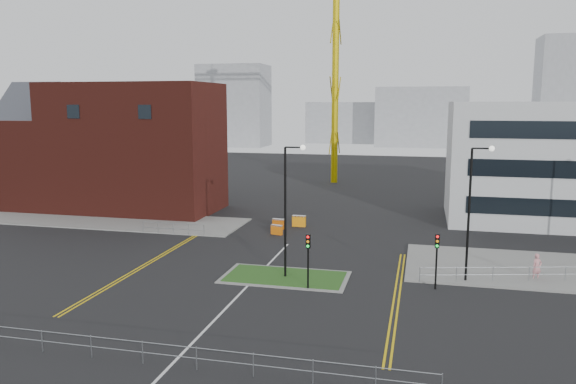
# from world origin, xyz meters

# --- Properties ---
(ground) EXTENTS (200.00, 200.00, 0.00)m
(ground) POSITION_xyz_m (0.00, 0.00, 0.00)
(ground) COLOR black
(ground) RESTS_ON ground
(pavement_left) EXTENTS (28.00, 8.00, 0.12)m
(pavement_left) POSITION_xyz_m (-20.00, 22.00, 0.06)
(pavement_left) COLOR slate
(pavement_left) RESTS_ON ground
(island_kerb) EXTENTS (8.60, 4.60, 0.08)m
(island_kerb) POSITION_xyz_m (2.00, 8.00, 0.04)
(island_kerb) COLOR slate
(island_kerb) RESTS_ON ground
(grass_island) EXTENTS (8.00, 4.00, 0.12)m
(grass_island) POSITION_xyz_m (2.00, 8.00, 0.06)
(grass_island) COLOR #264F1A
(grass_island) RESTS_ON ground
(brick_building) EXTENTS (24.20, 10.07, 14.24)m
(brick_building) POSITION_xyz_m (-22.97, 28.00, 6.85)
(brick_building) COLOR #4F1A13
(brick_building) RESTS_ON ground
(streetlamp_island) EXTENTS (1.46, 0.36, 9.18)m
(streetlamp_island) POSITION_xyz_m (2.22, 8.00, 5.41)
(streetlamp_island) COLOR black
(streetlamp_island) RESTS_ON ground
(streetlamp_right_near) EXTENTS (1.46, 0.36, 9.18)m
(streetlamp_right_near) POSITION_xyz_m (14.22, 10.00, 5.41)
(streetlamp_right_near) COLOR black
(streetlamp_right_near) RESTS_ON ground
(traffic_light_island) EXTENTS (0.28, 0.33, 3.65)m
(traffic_light_island) POSITION_xyz_m (4.00, 5.98, 2.57)
(traffic_light_island) COLOR black
(traffic_light_island) RESTS_ON ground
(traffic_light_right) EXTENTS (0.28, 0.33, 3.65)m
(traffic_light_right) POSITION_xyz_m (12.00, 7.98, 2.57)
(traffic_light_right) COLOR black
(traffic_light_right) RESTS_ON ground
(railing_front) EXTENTS (24.05, 0.05, 1.10)m
(railing_front) POSITION_xyz_m (0.00, -6.00, 0.78)
(railing_front) COLOR gray
(railing_front) RESTS_ON ground
(railing_left) EXTENTS (6.05, 0.05, 1.10)m
(railing_left) POSITION_xyz_m (-11.00, 18.00, 0.74)
(railing_left) COLOR gray
(railing_left) RESTS_ON ground
(railing_right) EXTENTS (19.05, 5.05, 1.10)m
(railing_right) POSITION_xyz_m (20.50, 11.50, 0.78)
(railing_right) COLOR gray
(railing_right) RESTS_ON ground
(centre_line) EXTENTS (0.15, 30.00, 0.01)m
(centre_line) POSITION_xyz_m (0.00, 2.00, 0.01)
(centre_line) COLOR silver
(centre_line) RESTS_ON ground
(yellow_left_a) EXTENTS (0.12, 24.00, 0.01)m
(yellow_left_a) POSITION_xyz_m (-9.00, 10.00, 0.01)
(yellow_left_a) COLOR gold
(yellow_left_a) RESTS_ON ground
(yellow_left_b) EXTENTS (0.12, 24.00, 0.01)m
(yellow_left_b) POSITION_xyz_m (-8.70, 10.00, 0.01)
(yellow_left_b) COLOR gold
(yellow_left_b) RESTS_ON ground
(yellow_right_a) EXTENTS (0.12, 20.00, 0.01)m
(yellow_right_a) POSITION_xyz_m (9.50, 6.00, 0.01)
(yellow_right_a) COLOR gold
(yellow_right_a) RESTS_ON ground
(yellow_right_b) EXTENTS (0.12, 20.00, 0.01)m
(yellow_right_b) POSITION_xyz_m (9.80, 6.00, 0.01)
(yellow_right_b) COLOR gold
(yellow_right_b) RESTS_ON ground
(skyline_a) EXTENTS (18.00, 12.00, 22.00)m
(skyline_a) POSITION_xyz_m (-40.00, 120.00, 11.00)
(skyline_a) COLOR gray
(skyline_a) RESTS_ON ground
(skyline_b) EXTENTS (24.00, 12.00, 16.00)m
(skyline_b) POSITION_xyz_m (10.00, 130.00, 8.00)
(skyline_b) COLOR gray
(skyline_b) RESTS_ON ground
(skyline_c) EXTENTS (14.00, 12.00, 28.00)m
(skyline_c) POSITION_xyz_m (45.00, 125.00, 14.00)
(skyline_c) COLOR gray
(skyline_c) RESTS_ON ground
(skyline_d) EXTENTS (30.00, 12.00, 12.00)m
(skyline_d) POSITION_xyz_m (-8.00, 140.00, 6.00)
(skyline_d) COLOR gray
(skyline_d) RESTS_ON ground
(pedestrian) EXTENTS (0.80, 0.68, 1.85)m
(pedestrian) POSITION_xyz_m (18.69, 11.46, 0.93)
(pedestrian) COLOR pink
(pedestrian) RESTS_ON ground
(barrier_left) EXTENTS (1.12, 0.64, 0.89)m
(barrier_left) POSITION_xyz_m (-1.82, 20.24, 0.48)
(barrier_left) COLOR orange
(barrier_left) RESTS_ON ground
(barrier_mid) EXTENTS (1.18, 0.47, 0.98)m
(barrier_mid) POSITION_xyz_m (-2.24, 22.53, 0.53)
(barrier_mid) COLOR #C5540A
(barrier_mid) RESTS_ON ground
(barrier_right) EXTENTS (1.29, 0.44, 1.09)m
(barrier_right) POSITION_xyz_m (-0.57, 24.00, 0.59)
(barrier_right) COLOR orange
(barrier_right) RESTS_ON ground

